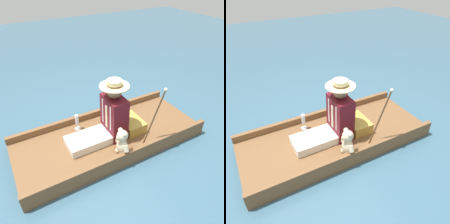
{
  "view_description": "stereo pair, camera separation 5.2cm",
  "coord_description": "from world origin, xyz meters",
  "views": [
    {
      "loc": [
        -1.98,
        1.07,
        2.05
      ],
      "look_at": [
        -0.03,
        -0.03,
        0.5
      ],
      "focal_mm": 35.0,
      "sensor_mm": 36.0,
      "label": 1
    },
    {
      "loc": [
        -2.0,
        1.03,
        2.05
      ],
      "look_at": [
        -0.03,
        -0.03,
        0.5
      ],
      "focal_mm": 35.0,
      "sensor_mm": 36.0,
      "label": 2
    }
  ],
  "objects": [
    {
      "name": "ground_plane",
      "position": [
        0.0,
        0.0,
        0.0
      ],
      "size": [
        16.0,
        16.0,
        0.0
      ],
      "primitive_type": "plane",
      "color": "#385B70"
    },
    {
      "name": "punt_boat",
      "position": [
        0.0,
        0.0,
        0.07
      ],
      "size": [
        1.01,
        2.48,
        0.22
      ],
      "color": "brown",
      "rests_on": "ground_plane"
    },
    {
      "name": "seat_cushion",
      "position": [
        -0.03,
        -0.32,
        0.2
      ],
      "size": [
        0.39,
        0.28,
        0.15
      ],
      "color": "#B7933D",
      "rests_on": "punt_boat"
    },
    {
      "name": "seated_person",
      "position": [
        -0.03,
        0.04,
        0.42
      ],
      "size": [
        0.37,
        0.83,
        0.81
      ],
      "rotation": [
        0.0,
        0.0,
        0.05
      ],
      "color": "white",
      "rests_on": "punt_boat"
    },
    {
      "name": "teddy_bear",
      "position": [
        -0.39,
        0.04,
        0.3
      ],
      "size": [
        0.25,
        0.15,
        0.36
      ],
      "color": "beige",
      "rests_on": "punt_boat"
    },
    {
      "name": "wine_glass",
      "position": [
        0.32,
        0.32,
        0.27
      ],
      "size": [
        0.08,
        0.08,
        0.23
      ],
      "color": "silver",
      "rests_on": "punt_boat"
    },
    {
      "name": "walking_cane",
      "position": [
        -0.41,
        -0.41,
        0.58
      ],
      "size": [
        0.04,
        0.29,
        0.77
      ],
      "color": "brown",
      "rests_on": "punt_boat"
    }
  ]
}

